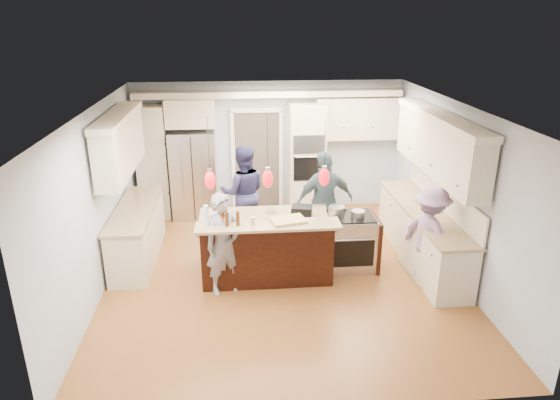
# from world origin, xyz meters

# --- Properties ---
(ground_plane) EXTENTS (6.00, 6.00, 0.00)m
(ground_plane) POSITION_xyz_m (0.00, 0.00, 0.00)
(ground_plane) COLOR #A05B2C
(ground_plane) RESTS_ON ground
(room_shell) EXTENTS (5.54, 6.04, 2.72)m
(room_shell) POSITION_xyz_m (0.00, 0.00, 1.82)
(room_shell) COLOR #B2BCC6
(room_shell) RESTS_ON ground
(refrigerator) EXTENTS (0.90, 0.70, 1.80)m
(refrigerator) POSITION_xyz_m (-1.55, 2.64, 0.90)
(refrigerator) COLOR #B7B7BC
(refrigerator) RESTS_ON ground
(oven_column) EXTENTS (0.72, 0.69, 2.30)m
(oven_column) POSITION_xyz_m (0.75, 2.67, 1.15)
(oven_column) COLOR beige
(oven_column) RESTS_ON ground
(back_upper_cabinets) EXTENTS (5.30, 0.61, 2.54)m
(back_upper_cabinets) POSITION_xyz_m (-0.75, 2.76, 1.67)
(back_upper_cabinets) COLOR beige
(back_upper_cabinets) RESTS_ON ground
(right_counter_run) EXTENTS (0.64, 3.10, 2.51)m
(right_counter_run) POSITION_xyz_m (2.44, 0.30, 1.06)
(right_counter_run) COLOR beige
(right_counter_run) RESTS_ON ground
(left_cabinets) EXTENTS (0.64, 2.30, 2.51)m
(left_cabinets) POSITION_xyz_m (-2.44, 0.80, 1.06)
(left_cabinets) COLOR beige
(left_cabinets) RESTS_ON ground
(kitchen_island) EXTENTS (2.10, 1.46, 1.12)m
(kitchen_island) POSITION_xyz_m (-0.25, 0.07, 0.49)
(kitchen_island) COLOR black
(kitchen_island) RESTS_ON ground
(island_range) EXTENTS (0.82, 0.71, 0.92)m
(island_range) POSITION_xyz_m (1.16, 0.15, 0.46)
(island_range) COLOR #B7B7BC
(island_range) RESTS_ON ground
(pendant_lights) EXTENTS (1.75, 0.15, 1.03)m
(pendant_lights) POSITION_xyz_m (-0.25, -0.51, 1.80)
(pendant_lights) COLOR black
(pendant_lights) RESTS_ON ground
(person_bar_end) EXTENTS (0.68, 0.58, 1.57)m
(person_bar_end) POSITION_xyz_m (-0.90, -0.45, 0.79)
(person_bar_end) COLOR gray
(person_bar_end) RESTS_ON ground
(person_far_left) EXTENTS (0.87, 0.68, 1.77)m
(person_far_left) POSITION_xyz_m (-0.57, 1.49, 0.88)
(person_far_left) COLOR #28284E
(person_far_left) RESTS_ON ground
(person_far_right) EXTENTS (1.13, 0.66, 1.80)m
(person_far_right) POSITION_xyz_m (0.82, 0.85, 0.90)
(person_far_right) COLOR #41555B
(person_far_right) RESTS_ON ground
(person_range_side) EXTENTS (0.96, 1.15, 1.55)m
(person_range_side) POSITION_xyz_m (2.25, -0.37, 0.78)
(person_range_side) COLOR #9778A1
(person_range_side) RESTS_ON ground
(floor_rug) EXTENTS (0.78, 1.09, 0.01)m
(floor_rug) POSITION_xyz_m (2.40, -0.10, 0.01)
(floor_rug) COLOR olive
(floor_rug) RESTS_ON ground
(water_bottle) EXTENTS (0.09, 0.09, 0.31)m
(water_bottle) POSITION_xyz_m (-1.13, -0.51, 1.27)
(water_bottle) COLOR silver
(water_bottle) RESTS_ON kitchen_island
(beer_bottle_a) EXTENTS (0.07, 0.07, 0.25)m
(beer_bottle_a) POSITION_xyz_m (-0.90, -0.50, 1.24)
(beer_bottle_a) COLOR #46220C
(beer_bottle_a) RESTS_ON kitchen_island
(beer_bottle_b) EXTENTS (0.07, 0.07, 0.22)m
(beer_bottle_b) POSITION_xyz_m (-0.68, -0.55, 1.23)
(beer_bottle_b) COLOR #46220C
(beer_bottle_b) RESTS_ON kitchen_island
(beer_bottle_c) EXTENTS (0.06, 0.06, 0.22)m
(beer_bottle_c) POSITION_xyz_m (-0.84, -0.56, 1.23)
(beer_bottle_c) COLOR #46220C
(beer_bottle_c) RESTS_ON kitchen_island
(drink_can) EXTENTS (0.07, 0.07, 0.12)m
(drink_can) POSITION_xyz_m (-0.47, -0.54, 1.18)
(drink_can) COLOR #B7B7BC
(drink_can) RESTS_ON kitchen_island
(cutting_board) EXTENTS (0.56, 0.45, 0.04)m
(cutting_board) POSITION_xyz_m (0.05, -0.47, 1.14)
(cutting_board) COLOR tan
(cutting_board) RESTS_ON kitchen_island
(pot_large) EXTENTS (0.25, 0.25, 0.15)m
(pot_large) POSITION_xyz_m (0.90, 0.19, 0.99)
(pot_large) COLOR #B7B7BC
(pot_large) RESTS_ON island_range
(pot_small) EXTENTS (0.22, 0.22, 0.11)m
(pot_small) POSITION_xyz_m (1.23, 0.09, 0.97)
(pot_small) COLOR #B7B7BC
(pot_small) RESTS_ON island_range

